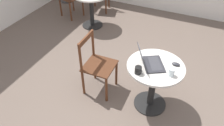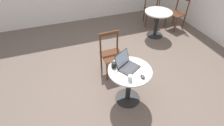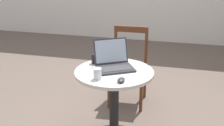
% 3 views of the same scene
% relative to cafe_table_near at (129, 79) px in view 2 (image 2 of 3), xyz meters
% --- Properties ---
extents(ground_plane, '(16.00, 16.00, 0.00)m').
position_rel_cafe_table_near_xyz_m(ground_plane, '(-0.17, 0.29, -0.51)').
color(ground_plane, '#66564C').
extents(cafe_table_near, '(0.72, 0.72, 0.71)m').
position_rel_cafe_table_near_xyz_m(cafe_table_near, '(0.00, 0.00, 0.00)').
color(cafe_table_near, black).
rests_on(cafe_table_near, ground_plane).
extents(cafe_table_mid, '(0.72, 0.72, 0.71)m').
position_rel_cafe_table_near_xyz_m(cafe_table_mid, '(1.64, 1.83, 0.00)').
color(cafe_table_mid, black).
rests_on(cafe_table_mid, ground_plane).
extents(chair_near_back, '(0.43, 0.43, 0.90)m').
position_rel_cafe_table_near_xyz_m(chair_near_back, '(-0.03, 0.82, -0.06)').
color(chair_near_back, '#562D19').
rests_on(chair_near_back, ground_plane).
extents(chair_mid_right, '(0.51, 0.51, 0.90)m').
position_rel_cafe_table_near_xyz_m(chair_mid_right, '(2.44, 2.04, -0.06)').
color(chair_mid_right, '#562D19').
rests_on(chair_mid_right, ground_plane).
extents(chair_mid_back, '(0.53, 0.53, 0.90)m').
position_rel_cafe_table_near_xyz_m(chair_mid_back, '(1.86, 2.53, -0.06)').
color(chair_mid_back, '#562D19').
rests_on(chair_mid_back, ground_plane).
extents(laptop, '(0.43, 0.43, 0.24)m').
position_rel_cafe_table_near_xyz_m(laptop, '(-0.02, 0.08, 0.25)').
color(laptop, '#2D2D33').
rests_on(laptop, cafe_table_near).
extents(mouse, '(0.06, 0.10, 0.03)m').
position_rel_cafe_table_near_xyz_m(mouse, '(0.11, -0.22, 0.22)').
color(mouse, '#2D2D33').
rests_on(mouse, cafe_table_near).
extents(mug, '(0.12, 0.08, 0.09)m').
position_rel_cafe_table_near_xyz_m(mug, '(-0.22, 0.16, 0.25)').
color(mug, black).
rests_on(mug, cafe_table_near).
extents(drinking_glass, '(0.07, 0.07, 0.09)m').
position_rel_cafe_table_near_xyz_m(drinking_glass, '(-0.09, -0.21, 0.25)').
color(drinking_glass, silver).
rests_on(drinking_glass, cafe_table_near).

